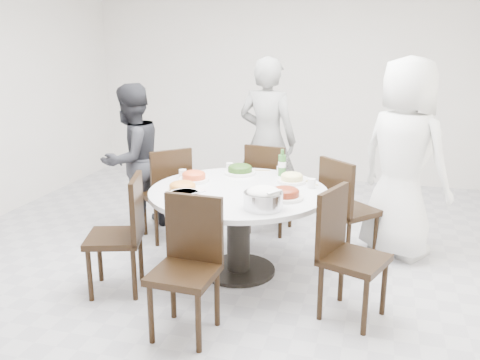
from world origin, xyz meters
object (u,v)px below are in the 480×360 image
(chair_nw, at_px, (165,193))
(rice_bowl, at_px, (263,200))
(diner_right, at_px, (404,159))
(beverage_bottle, at_px, (282,163))
(diner_left, at_px, (132,160))
(chair_s, at_px, (184,271))
(soup_bowl, at_px, (185,197))
(chair_sw, at_px, (114,235))
(diner_middle, at_px, (267,140))
(chair_ne, at_px, (350,208))
(chair_n, at_px, (270,187))
(dining_table, at_px, (238,231))
(chair_se, at_px, (355,257))

(chair_nw, bearing_deg, rice_bowl, 95.94)
(diner_right, bearing_deg, beverage_bottle, 48.40)
(diner_right, xyz_separation_m, diner_left, (-2.66, -0.11, -0.14))
(chair_s, bearing_deg, soup_bowl, 112.73)
(chair_sw, distance_m, diner_middle, 2.20)
(chair_ne, height_order, chair_s, same)
(chair_n, height_order, chair_sw, same)
(dining_table, xyz_separation_m, diner_right, (1.33, 0.78, 0.54))
(diner_left, bearing_deg, soup_bowl, 60.58)
(dining_table, height_order, rice_bowl, rice_bowl)
(chair_sw, height_order, rice_bowl, chair_sw)
(beverage_bottle, bearing_deg, dining_table, -116.16)
(rice_bowl, relative_size, beverage_bottle, 1.19)
(chair_ne, relative_size, diner_left, 0.62)
(chair_sw, height_order, diner_left, diner_left)
(chair_sw, height_order, beverage_bottle, beverage_bottle)
(diner_middle, height_order, soup_bowl, diner_middle)
(chair_n, bearing_deg, dining_table, 94.27)
(soup_bowl, xyz_separation_m, beverage_bottle, (0.58, 0.97, 0.09))
(chair_s, bearing_deg, chair_nw, 120.07)
(diner_middle, bearing_deg, diner_left, 41.77)
(dining_table, relative_size, chair_n, 1.58)
(soup_bowl, distance_m, beverage_bottle, 1.13)
(chair_s, relative_size, soup_bowl, 3.88)
(chair_nw, distance_m, chair_s, 1.82)
(dining_table, relative_size, diner_middle, 0.84)
(chair_ne, relative_size, chair_nw, 1.00)
(chair_s, distance_m, chair_se, 1.21)
(dining_table, distance_m, chair_n, 1.06)
(chair_nw, height_order, diner_middle, diner_middle)
(chair_s, height_order, rice_bowl, chair_s)
(dining_table, relative_size, chair_ne, 1.58)
(chair_n, xyz_separation_m, chair_se, (0.95, -1.55, 0.00))
(chair_n, height_order, chair_nw, same)
(chair_se, bearing_deg, beverage_bottle, 56.21)
(chair_nw, bearing_deg, chair_n, 160.75)
(diner_left, bearing_deg, beverage_bottle, 103.24)
(chair_ne, bearing_deg, soup_bowl, 82.05)
(diner_middle, xyz_separation_m, rice_bowl, (0.38, -1.85, -0.08))
(chair_se, relative_size, diner_middle, 0.53)
(chair_ne, bearing_deg, chair_sw, 75.89)
(rice_bowl, bearing_deg, beverage_bottle, 92.63)
(chair_se, bearing_deg, rice_bowl, 104.78)
(chair_sw, relative_size, chair_se, 1.00)
(chair_sw, distance_m, diner_left, 1.37)
(soup_bowl, relative_size, beverage_bottle, 0.99)
(chair_se, height_order, rice_bowl, chair_se)
(chair_s, relative_size, diner_left, 0.62)
(chair_s, xyz_separation_m, diner_left, (-1.23, 1.70, 0.30))
(chair_se, xyz_separation_m, beverage_bottle, (-0.73, 1.04, 0.40))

